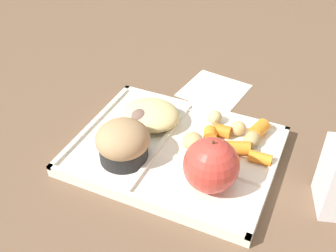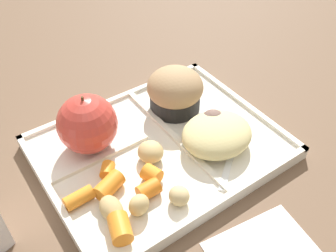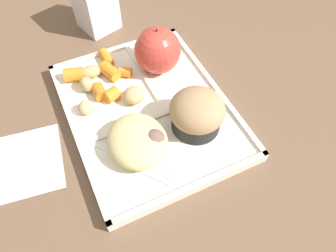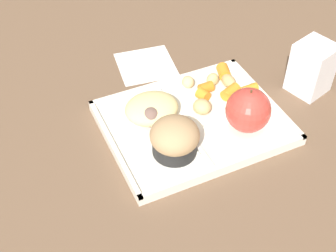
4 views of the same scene
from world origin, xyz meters
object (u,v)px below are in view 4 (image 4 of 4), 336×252
at_px(green_apple, 248,110).
at_px(milk_carton, 312,69).
at_px(plastic_fork, 138,114).
at_px(lunch_tray, 193,123).
at_px(bran_muffin, 175,138).

xyz_separation_m(green_apple, milk_carton, (-0.18, -0.05, -0.00)).
xyz_separation_m(green_apple, plastic_fork, (0.17, -0.12, -0.04)).
relative_size(green_apple, plastic_fork, 0.68).
distance_m(lunch_tray, green_apple, 0.11).
relative_size(lunch_tray, green_apple, 3.75).
bearing_deg(bran_muffin, plastic_fork, -79.32).
xyz_separation_m(plastic_fork, milk_carton, (-0.35, 0.06, 0.04)).
relative_size(lunch_tray, bran_muffin, 3.80).
height_order(lunch_tray, plastic_fork, lunch_tray).
distance_m(green_apple, milk_carton, 0.19).
bearing_deg(lunch_tray, milk_carton, 179.57).
bearing_deg(milk_carton, plastic_fork, -26.42).
relative_size(bran_muffin, milk_carton, 0.80).
height_order(bran_muffin, milk_carton, milk_carton).
distance_m(plastic_fork, milk_carton, 0.36).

